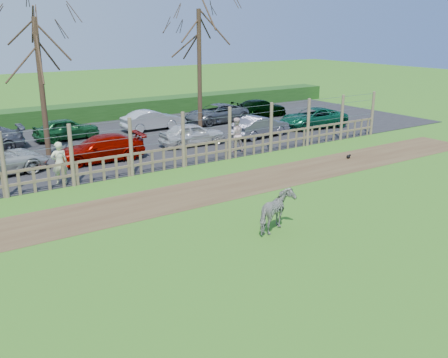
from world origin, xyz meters
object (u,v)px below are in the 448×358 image
tree_right (199,42)px  car_3 (100,148)px  visitor_b (236,135)px  car_4 (192,134)px  car_11 (152,120)px  visitor_a (60,163)px  tree_mid (38,54)px  car_12 (216,114)px  zebra (277,212)px  car_13 (260,108)px  car_5 (260,126)px  crow (348,157)px  car_10 (66,129)px  car_6 (313,118)px

tree_right → car_3: bearing=-157.2°
visitor_b → car_4: (-1.08, 2.45, -0.26)m
tree_right → visitor_b: bearing=-101.3°
tree_right → car_11: 5.52m
visitor_a → car_3: visitor_a is taller
tree_mid → car_4: bearing=-17.4°
visitor_b → car_12: size_ratio=0.40×
zebra → car_13: 19.94m
visitor_b → car_12: bearing=-97.9°
zebra → car_5: 13.49m
car_12 → car_13: size_ratio=1.04×
zebra → crow: bearing=-85.2°
visitor_b → car_10: (-6.18, 7.51, -0.26)m
zebra → car_11: bearing=-37.7°
visitor_b → car_10: bearing=-32.7°
tree_mid → car_3: tree_mid is taller
car_11 → car_13: same height
crow → car_5: 6.14m
car_12 → car_13: (3.68, 0.09, 0.00)m
car_12 → car_6: bearing=37.9°
crow → car_3: (-10.07, 6.04, 0.54)m
car_5 → car_6: 4.39m
visitor_a → car_13: bearing=-147.2°
zebra → car_6: 16.65m
tree_mid → car_4: (6.91, -2.16, -4.23)m
tree_right → car_5: bearing=-54.8°
car_5 → car_12: size_ratio=0.84×
visitor_b → car_3: bearing=-0.1°
zebra → car_13: zebra is taller
zebra → car_11: (3.61, 16.21, 0.00)m
tree_right → crow: (2.79, -9.11, -5.14)m
car_10 → crow: bearing=-141.8°
visitor_b → crow: 5.58m
tree_right → car_3: size_ratio=1.78×
tree_mid → crow: size_ratio=27.45×
car_6 → car_13: 4.79m
tree_right → car_5: size_ratio=2.02×
tree_right → car_10: (-7.19, 2.40, -4.60)m
visitor_a → car_11: 10.99m
car_11 → crow: bearing=-159.2°
car_11 → visitor_a: bearing=132.4°
tree_mid → car_12: (11.41, 2.48, -4.23)m
car_4 → car_12: size_ratio=0.82×
zebra → crow: size_ratio=6.09×
tree_right → car_3: (-7.29, -3.07, -4.60)m
crow → car_12: car_12 is taller
car_13 → car_5: bearing=137.1°
tree_mid → car_13: size_ratio=1.65×
visitor_b → car_10: visitor_b is taller
car_3 → car_12: same height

